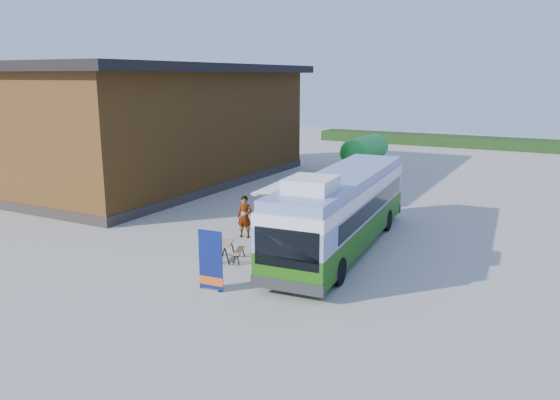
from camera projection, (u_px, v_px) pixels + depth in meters
The scene contains 10 objects.
ground at pixel (226, 249), 21.94m from camera, with size 100.00×100.00×0.00m, color #BCB7AD.
barn at pixel (174, 128), 34.56m from camera, with size 9.60×21.20×7.50m.
hedge at pixel (524, 145), 50.83m from camera, with size 40.00×3.00×1.00m, color #264419.
bus at pixel (342, 208), 21.58m from camera, with size 3.33×11.63×3.53m.
awning at pixel (298, 181), 22.42m from camera, with size 2.60×3.86×0.49m.
banner at pixel (211, 266), 17.53m from camera, with size 0.88×0.23×2.02m.
picnic_table at pixel (226, 247), 20.45m from camera, with size 1.54×1.46×0.71m.
person_a at pixel (245, 217), 23.33m from camera, with size 0.66×0.44×1.82m, color #999999.
person_b at pixel (327, 201), 26.15m from camera, with size 0.90×0.70×1.84m, color #999999.
slurry_tanker at pixel (365, 150), 40.56m from camera, with size 2.16×6.59×2.43m.
Camera 1 is at (11.79, -17.45, 6.81)m, focal length 35.00 mm.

